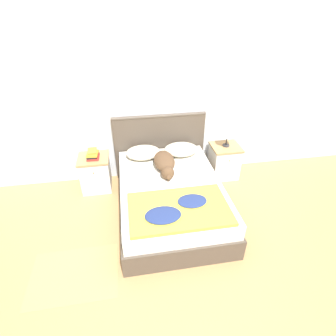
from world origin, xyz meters
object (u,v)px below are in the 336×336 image
object	(u,v)px
pillow_left	(143,152)
pillow_right	(181,149)
book_stack	(92,154)
table_lamp	(228,132)
nightstand_left	(96,173)
dog	(165,163)
bed	(170,198)
nightstand_right	(224,161)

from	to	relation	value
pillow_left	pillow_right	bearing A→B (deg)	0.00
book_stack	table_lamp	bearing A→B (deg)	0.71
nightstand_left	pillow_left	distance (m)	0.80
pillow_right	table_lamp	distance (m)	0.77
pillow_left	dog	bearing A→B (deg)	-53.26
bed	nightstand_left	bearing A→B (deg)	144.23
bed	book_stack	world-z (taller)	book_stack
pillow_right	book_stack	size ratio (longest dim) A/B	2.37
bed	pillow_left	xyz separation A→B (m)	(-0.29, 0.70, 0.34)
nightstand_left	pillow_left	xyz separation A→B (m)	(0.74, -0.04, 0.31)
bed	nightstand_left	xyz separation A→B (m)	(-1.03, 0.74, 0.03)
nightstand_left	book_stack	xyz separation A→B (m)	(0.00, -0.01, 0.33)
nightstand_left	nightstand_right	xyz separation A→B (m)	(2.06, 0.00, 0.00)
pillow_left	pillow_right	distance (m)	0.58
nightstand_left	table_lamp	world-z (taller)	table_lamp
table_lamp	pillow_left	bearing A→B (deg)	-177.87
nightstand_left	dog	xyz separation A→B (m)	(1.01, -0.40, 0.32)
bed	nightstand_right	world-z (taller)	nightstand_right
pillow_right	table_lamp	xyz separation A→B (m)	(0.74, 0.05, 0.21)
nightstand_right	dog	world-z (taller)	dog
dog	pillow_right	bearing A→B (deg)	49.79
bed	pillow_right	bearing A→B (deg)	67.73
pillow_left	book_stack	size ratio (longest dim) A/B	2.37
nightstand_right	nightstand_left	bearing A→B (deg)	180.00
dog	book_stack	world-z (taller)	dog
bed	nightstand_left	distance (m)	1.27
bed	dog	xyz separation A→B (m)	(-0.02, 0.34, 0.35)
pillow_right	dog	distance (m)	0.47
pillow_left	dog	xyz separation A→B (m)	(0.27, -0.36, 0.01)
pillow_left	table_lamp	size ratio (longest dim) A/B	1.56
bed	pillow_right	world-z (taller)	pillow_right
nightstand_left	pillow_right	world-z (taller)	pillow_right
dog	book_stack	size ratio (longest dim) A/B	3.41
dog	table_lamp	world-z (taller)	table_lamp
pillow_left	pillow_right	world-z (taller)	same
nightstand_left	bed	bearing A→B (deg)	-35.77
dog	nightstand_left	bearing A→B (deg)	158.42
pillow_right	dog	xyz separation A→B (m)	(-0.31, -0.36, 0.01)
book_stack	nightstand_left	bearing A→B (deg)	101.75
nightstand_left	table_lamp	bearing A→B (deg)	0.30
pillow_left	pillow_right	xyz separation A→B (m)	(0.58, 0.00, 0.00)
dog	table_lamp	bearing A→B (deg)	21.42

